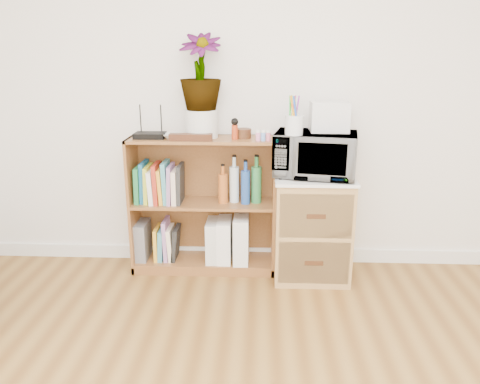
{
  "coord_description": "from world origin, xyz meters",
  "views": [
    {
      "loc": [
        0.04,
        -0.99,
        1.51
      ],
      "look_at": [
        -0.09,
        1.95,
        0.62
      ],
      "focal_mm": 35.0,
      "sensor_mm": 36.0,
      "label": 1
    }
  ],
  "objects": [
    {
      "name": "small_appliance",
      "position": [
        0.49,
        2.06,
        1.1
      ],
      "size": [
        0.24,
        0.2,
        0.19
      ],
      "primitive_type": "cube",
      "color": "silver",
      "rests_on": "microwave"
    },
    {
      "name": "bookshelf",
      "position": [
        -0.35,
        2.1,
        0.47
      ],
      "size": [
        1.0,
        0.3,
        0.95
      ],
      "primitive_type": "cube",
      "color": "brown",
      "rests_on": "ground"
    },
    {
      "name": "magazine_holder_mid",
      "position": [
        -0.2,
        2.09,
        0.22
      ],
      "size": [
        0.1,
        0.24,
        0.3
      ],
      "primitive_type": "cube",
      "color": "white",
      "rests_on": "bookshelf"
    },
    {
      "name": "wooden_bowl",
      "position": [
        -0.07,
        2.11,
        0.98
      ],
      "size": [
        0.11,
        0.11,
        0.06
      ],
      "primitive_type": "cylinder",
      "color": "#39230F",
      "rests_on": "bookshelf"
    },
    {
      "name": "skirting_board",
      "position": [
        0.0,
        2.24,
        0.05
      ],
      "size": [
        4.0,
        0.02,
        0.1
      ],
      "primitive_type": "cube",
      "color": "white",
      "rests_on": "ground"
    },
    {
      "name": "white_bowl",
      "position": [
        -0.54,
        2.07,
        0.97
      ],
      "size": [
        0.13,
        0.13,
        0.03
      ],
      "primitive_type": "imported",
      "color": "silver",
      "rests_on": "bookshelf"
    },
    {
      "name": "lower_books",
      "position": [
        -0.62,
        2.1,
        0.19
      ],
      "size": [
        0.17,
        0.19,
        0.3
      ],
      "color": "gold",
      "rests_on": "bookshelf"
    },
    {
      "name": "trinket_box",
      "position": [
        -0.41,
        2.0,
        0.97
      ],
      "size": [
        0.28,
        0.07,
        0.04
      ],
      "primitive_type": "cube",
      "color": "#351A0E",
      "rests_on": "bookshelf"
    },
    {
      "name": "potted_plant",
      "position": [
        -0.35,
        2.12,
        1.38
      ],
      "size": [
        0.27,
        0.27,
        0.49
      ],
      "primitive_type": "imported",
      "color": "#2E7434",
      "rests_on": "plant_pot"
    },
    {
      "name": "router",
      "position": [
        -0.7,
        2.08,
        0.97
      ],
      "size": [
        0.2,
        0.14,
        0.04
      ],
      "primitive_type": "cube",
      "color": "black",
      "rests_on": "bookshelf"
    },
    {
      "name": "microwave",
      "position": [
        0.4,
        2.02,
        0.86
      ],
      "size": [
        0.57,
        0.44,
        0.29
      ],
      "primitive_type": "imported",
      "rotation": [
        0.0,
        0.0,
        -0.18
      ],
      "color": "white",
      "rests_on": "wicker_unit"
    },
    {
      "name": "wicker_unit",
      "position": [
        0.4,
        2.02,
        0.35
      ],
      "size": [
        0.5,
        0.45,
        0.7
      ],
      "primitive_type": "cube",
      "color": "#9E7542",
      "rests_on": "ground"
    },
    {
      "name": "pen_cup",
      "position": [
        0.25,
        1.92,
        1.07
      ],
      "size": [
        0.11,
        0.11,
        0.12
      ],
      "primitive_type": "cylinder",
      "color": "silver",
      "rests_on": "microwave"
    },
    {
      "name": "paint_jars",
      "position": [
        0.06,
        2.01,
        0.98
      ],
      "size": [
        0.11,
        0.04,
        0.05
      ],
      "primitive_type": "cube",
      "color": "pink",
      "rests_on": "bookshelf"
    },
    {
      "name": "liquor_bottles",
      "position": [
        -0.08,
        2.1,
        0.65
      ],
      "size": [
        0.3,
        0.07,
        0.32
      ],
      "color": "#B75B22",
      "rests_on": "bookshelf"
    },
    {
      "name": "magazine_holder_right",
      "position": [
        -0.08,
        2.09,
        0.24
      ],
      "size": [
        0.1,
        0.26,
        0.33
      ],
      "primitive_type": "cube",
      "color": "white",
      "rests_on": "bookshelf"
    },
    {
      "name": "cookbooks",
      "position": [
        -0.65,
        2.1,
        0.63
      ],
      "size": [
        0.33,
        0.2,
        0.29
      ],
      "color": "#217B41",
      "rests_on": "bookshelf"
    },
    {
      "name": "file_box",
      "position": [
        -0.79,
        2.1,
        0.2
      ],
      "size": [
        0.08,
        0.22,
        0.27
      ],
      "primitive_type": "cube",
      "color": "slate",
      "rests_on": "bookshelf"
    },
    {
      "name": "kokeshi_doll",
      "position": [
        -0.13,
        2.06,
        1.0
      ],
      "size": [
        0.04,
        0.04,
        0.09
      ],
      "primitive_type": "cylinder",
      "color": "#AB3515",
      "rests_on": "bookshelf"
    },
    {
      "name": "magazine_holder_left",
      "position": [
        -0.28,
        2.09,
        0.22
      ],
      "size": [
        0.09,
        0.23,
        0.29
      ],
      "primitive_type": "cube",
      "color": "silver",
      "rests_on": "bookshelf"
    },
    {
      "name": "plant_pot",
      "position": [
        -0.35,
        2.12,
        1.04
      ],
      "size": [
        0.22,
        0.22,
        0.19
      ],
      "primitive_type": "cylinder",
      "color": "silver",
      "rests_on": "bookshelf"
    }
  ]
}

